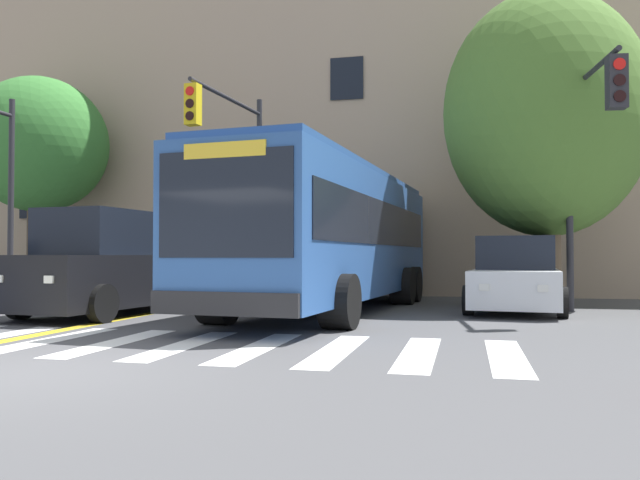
% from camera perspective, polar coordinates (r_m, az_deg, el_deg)
% --- Properties ---
extents(ground_plane, '(120.00, 120.00, 0.00)m').
position_cam_1_polar(ground_plane, '(7.96, -25.25, -10.77)').
color(ground_plane, '#4C4C4F').
extents(crosswalk, '(9.54, 3.19, 0.01)m').
position_cam_1_polar(crosswalk, '(9.44, -12.26, -9.35)').
color(crosswalk, white).
rests_on(crosswalk, ground).
extents(lane_line_yellow_inner, '(0.12, 36.00, 0.01)m').
position_cam_1_polar(lane_line_yellow_inner, '(23.55, -4.49, -4.59)').
color(lane_line_yellow_inner, gold).
rests_on(lane_line_yellow_inner, ground).
extents(lane_line_yellow_outer, '(0.12, 36.00, 0.01)m').
position_cam_1_polar(lane_line_yellow_outer, '(23.51, -4.11, -4.59)').
color(lane_line_yellow_outer, gold).
rests_on(lane_line_yellow_outer, ground).
extents(city_bus, '(3.78, 11.31, 3.30)m').
position_cam_1_polar(city_bus, '(14.73, 1.14, 0.45)').
color(city_bus, '#2D5699').
rests_on(city_bus, ground).
extents(car_black_near_lane, '(2.63, 5.19, 2.29)m').
position_cam_1_polar(car_black_near_lane, '(14.65, -18.57, -2.24)').
color(car_black_near_lane, black).
rests_on(car_black_near_lane, ground).
extents(car_white_far_lane, '(2.51, 4.64, 1.75)m').
position_cam_1_polar(car_white_far_lane, '(15.37, 17.48, -3.28)').
color(car_white_far_lane, white).
rests_on(car_white_far_lane, ground).
extents(car_grey_behind_bus, '(2.29, 3.96, 1.73)m').
position_cam_1_polar(car_grey_behind_bus, '(25.20, 2.44, -2.57)').
color(car_grey_behind_bus, slate).
rests_on(car_grey_behind_bus, ground).
extents(traffic_light_near_corner, '(0.62, 3.25, 5.68)m').
position_cam_1_polar(traffic_light_near_corner, '(14.68, 23.20, 8.27)').
color(traffic_light_near_corner, '#28282D').
rests_on(traffic_light_near_corner, ground).
extents(traffic_light_overhead, '(0.70, 4.09, 6.00)m').
position_cam_1_polar(traffic_light_overhead, '(17.50, -7.77, 7.63)').
color(traffic_light_overhead, '#28282D').
rests_on(traffic_light_overhead, ground).
extents(street_tree_curbside_large, '(7.01, 6.81, 7.99)m').
position_cam_1_polar(street_tree_curbside_large, '(17.07, 20.01, 10.69)').
color(street_tree_curbside_large, brown).
rests_on(street_tree_curbside_large, ground).
extents(street_tree_curbside_small, '(5.55, 5.21, 7.27)m').
position_cam_1_polar(street_tree_curbside_small, '(23.02, -24.34, 7.83)').
color(street_tree_curbside_small, '#4C3D2D').
rests_on(street_tree_curbside_small, ground).
extents(building_facade, '(29.50, 8.37, 13.52)m').
position_cam_1_polar(building_facade, '(25.15, 4.13, 11.12)').
color(building_facade, tan).
rests_on(building_facade, ground).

